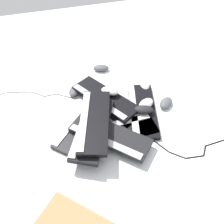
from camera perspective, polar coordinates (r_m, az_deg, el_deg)
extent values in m
plane|color=silver|center=(1.45, 2.23, -2.57)|extent=(3.20, 3.20, 0.00)
cube|color=black|center=(1.51, 7.02, 0.45)|extent=(0.26, 0.46, 0.02)
cube|color=silver|center=(1.50, 4.94, 0.82)|extent=(0.15, 0.41, 0.01)
cube|color=black|center=(1.54, -0.59, 1.94)|extent=(0.34, 0.46, 0.02)
cube|color=silver|center=(1.56, 0.90, 3.35)|extent=(0.23, 0.39, 0.01)
cube|color=#232326|center=(1.44, -6.41, -2.72)|extent=(0.41, 0.42, 0.02)
cube|color=silver|center=(1.45, -8.36, -1.57)|extent=(0.31, 0.33, 0.01)
cube|color=black|center=(1.39, 1.41, -4.86)|extent=(0.44, 0.17, 0.02)
cube|color=silver|center=(1.41, 0.66, -2.78)|extent=(0.42, 0.05, 0.01)
cube|color=black|center=(1.53, -1.55, 3.21)|extent=(0.36, 0.45, 0.02)
cube|color=#B2B5BA|center=(1.49, -3.04, 2.52)|extent=(0.25, 0.38, 0.01)
cube|color=black|center=(1.34, -0.45, -5.31)|extent=(0.42, 0.42, 0.02)
cube|color=#B2B5BA|center=(1.30, -1.65, -6.63)|extent=(0.32, 0.32, 0.01)
cube|color=black|center=(1.33, -4.42, -3.75)|extent=(0.33, 0.46, 0.02)
cube|color=#B2B5BA|center=(1.33, -6.81, -3.00)|extent=(0.22, 0.39, 0.01)
cube|color=black|center=(1.33, -4.00, -2.04)|extent=(0.28, 0.46, 0.02)
cube|color=#B2B5BA|center=(1.32, -6.46, -1.57)|extent=(0.16, 0.41, 0.01)
ellipsoid|color=#4C4C51|center=(1.81, -2.52, 10.00)|extent=(0.12, 0.09, 0.04)
ellipsoid|color=#B7B7BC|center=(1.52, -0.48, 4.82)|extent=(0.13, 0.12, 0.04)
ellipsoid|color=#B7B7BC|center=(1.68, 7.41, 6.22)|extent=(0.08, 0.12, 0.04)
ellipsoid|color=#4C4C51|center=(1.57, 12.23, 2.02)|extent=(0.13, 0.12, 0.04)
ellipsoid|color=silver|center=(1.50, 7.76, 1.88)|extent=(0.13, 0.11, 0.04)
ellipsoid|color=#4C4C51|center=(1.64, -8.55, 4.83)|extent=(0.11, 0.13, 0.04)
ellipsoid|color=black|center=(1.47, 7.26, 0.58)|extent=(0.13, 0.10, 0.04)
cylinder|color=black|center=(1.45, 9.07, -3.14)|extent=(0.09, 0.08, 0.01)
cylinder|color=black|center=(1.40, 8.87, -5.58)|extent=(0.02, 0.07, 0.01)
cylinder|color=black|center=(1.37, 11.29, -7.67)|extent=(0.05, 0.09, 0.01)
cylinder|color=black|center=(1.35, 14.73, -9.46)|extent=(0.07, 0.06, 0.01)
cylinder|color=black|center=(1.37, 18.42, -9.67)|extent=(0.10, 0.02, 0.01)
cylinder|color=black|center=(1.41, 20.45, -8.23)|extent=(0.05, 0.06, 0.01)
cylinder|color=black|center=(1.47, 22.45, -6.50)|extent=(0.12, 0.01, 0.01)
sphere|color=black|center=(1.48, 9.99, -1.67)|extent=(0.01, 0.01, 0.01)
sphere|color=black|center=(1.41, 8.11, -4.68)|extent=(0.01, 0.01, 0.01)
sphere|color=black|center=(1.38, 9.65, -6.50)|extent=(0.01, 0.01, 0.01)
sphere|color=black|center=(1.36, 12.98, -8.86)|extent=(0.01, 0.01, 0.01)
sphere|color=black|center=(1.35, 16.49, -10.06)|extent=(0.01, 0.01, 0.01)
sphere|color=black|center=(1.39, 20.28, -9.28)|extent=(0.01, 0.01, 0.01)
sphere|color=black|center=(1.43, 20.62, -7.21)|extent=(0.01, 0.01, 0.01)
sphere|color=black|center=(1.50, 24.19, -5.81)|extent=(0.01, 0.01, 0.01)
cylinder|color=#59595B|center=(1.61, -8.50, 3.23)|extent=(0.05, 0.03, 0.01)
cylinder|color=#59595B|center=(1.64, -11.11, 3.75)|extent=(0.09, 0.07, 0.01)
cylinder|color=#59595B|center=(1.66, -13.98, 3.82)|extent=(0.08, 0.01, 0.01)
cylinder|color=#59595B|center=(1.69, -16.62, 4.00)|extent=(0.08, 0.07, 0.01)
cylinder|color=#59595B|center=(1.73, -19.03, 4.41)|extent=(0.07, 0.03, 0.01)
cylinder|color=#59595B|center=(1.75, -21.77, 4.24)|extent=(0.11, 0.03, 0.01)
sphere|color=#59595B|center=(1.60, -7.53, 3.08)|extent=(0.01, 0.01, 0.01)
sphere|color=#59595B|center=(1.62, -9.46, 3.38)|extent=(0.01, 0.01, 0.01)
sphere|color=#59595B|center=(1.66, -12.72, 4.11)|extent=(0.01, 0.01, 0.01)
sphere|color=#59595B|center=(1.66, -15.25, 3.54)|extent=(0.01, 0.01, 0.01)
sphere|color=#59595B|center=(1.72, -17.95, 4.45)|extent=(0.01, 0.01, 0.01)
sphere|color=#59595B|center=(1.74, -20.10, 4.37)|extent=(0.01, 0.01, 0.01)
sphere|color=#59595B|center=(1.77, -23.41, 4.11)|extent=(0.01, 0.01, 0.01)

